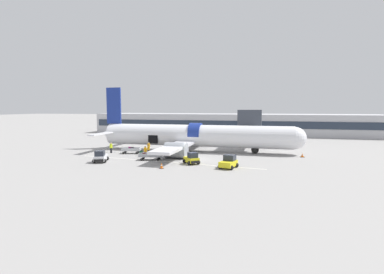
# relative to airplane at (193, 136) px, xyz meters

# --- Properties ---
(ground_plane) EXTENTS (500.00, 500.00, 0.00)m
(ground_plane) POSITION_rel_airplane_xyz_m (1.97, -7.76, -2.56)
(ground_plane) COLOR gray
(apron_marking_line) EXTENTS (27.13, 3.54, 0.01)m
(apron_marking_line) POSITION_rel_airplane_xyz_m (-1.26, -10.52, -2.55)
(apron_marking_line) COLOR silver
(apron_marking_line) RESTS_ON ground_plane
(terminal_strip) EXTENTS (76.39, 13.12, 5.54)m
(terminal_strip) POSITION_rel_airplane_xyz_m (1.97, 34.83, 0.22)
(terminal_strip) COLOR #B2B2B7
(terminal_strip) RESTS_ON ground_plane
(jet_bridge_stub) EXTENTS (3.93, 14.20, 6.97)m
(jet_bridge_stub) POSITION_rel_airplane_xyz_m (9.17, 7.86, 2.57)
(jet_bridge_stub) COLOR #4C4C51
(jet_bridge_stub) RESTS_ON ground_plane
(airplane) EXTENTS (35.42, 28.07, 10.88)m
(airplane) POSITION_rel_airplane_xyz_m (0.00, 0.00, 0.00)
(airplane) COLOR silver
(airplane) RESTS_ON ground_plane
(baggage_tug_lead) EXTENTS (2.39, 2.99, 1.59)m
(baggage_tug_lead) POSITION_rel_airplane_xyz_m (7.76, -12.42, -1.88)
(baggage_tug_lead) COLOR yellow
(baggage_tug_lead) RESTS_ON ground_plane
(baggage_tug_mid) EXTENTS (2.57, 3.50, 1.60)m
(baggage_tug_mid) POSITION_rel_airplane_xyz_m (-9.66, -12.78, -1.87)
(baggage_tug_mid) COLOR silver
(baggage_tug_mid) RESTS_ON ground_plane
(baggage_tug_rear) EXTENTS (2.51, 2.63, 1.56)m
(baggage_tug_rear) POSITION_rel_airplane_xyz_m (2.72, -11.07, -1.91)
(baggage_tug_rear) COLOR yellow
(baggage_tug_rear) RESTS_ON ground_plane
(baggage_cart_loading) EXTENTS (3.98, 2.15, 1.08)m
(baggage_cart_loading) POSITION_rel_airplane_xyz_m (-8.88, -4.95, -2.07)
(baggage_cart_loading) COLOR #B7BABF
(baggage_cart_loading) RESTS_ON ground_plane
(baggage_cart_queued) EXTENTS (4.20, 2.32, 0.99)m
(baggage_cart_queued) POSITION_rel_airplane_xyz_m (-3.56, -9.62, -2.06)
(baggage_cart_queued) COLOR #999BA0
(baggage_cart_queued) RESTS_ON ground_plane
(ground_crew_loader_a) EXTENTS (0.50, 0.53, 1.61)m
(ground_crew_loader_a) POSITION_rel_airplane_xyz_m (-6.95, -2.56, -1.71)
(ground_crew_loader_a) COLOR black
(ground_crew_loader_a) RESTS_ON ground_plane
(ground_crew_loader_b) EXTENTS (0.58, 0.48, 1.66)m
(ground_crew_loader_b) POSITION_rel_airplane_xyz_m (-5.40, -7.48, -1.69)
(ground_crew_loader_b) COLOR black
(ground_crew_loader_b) RESTS_ON ground_plane
(ground_crew_driver) EXTENTS (0.48, 0.60, 1.72)m
(ground_crew_driver) POSITION_rel_airplane_xyz_m (-12.37, -5.28, -1.65)
(ground_crew_driver) COLOR black
(ground_crew_driver) RESTS_ON ground_plane
(ground_crew_supervisor) EXTENTS (0.52, 0.47, 1.54)m
(ground_crew_supervisor) POSITION_rel_airplane_xyz_m (-5.77, -5.42, -1.75)
(ground_crew_supervisor) COLOR black
(ground_crew_supervisor) RESTS_ON ground_plane
(suitcase_on_tarmac_upright) EXTENTS (0.50, 0.39, 0.84)m
(suitcase_on_tarmac_upright) POSITION_rel_airplane_xyz_m (-6.49, -6.55, -2.19)
(suitcase_on_tarmac_upright) COLOR #14472D
(suitcase_on_tarmac_upright) RESTS_ON ground_plane
(safety_cone_nose) EXTENTS (0.63, 0.63, 0.59)m
(safety_cone_nose) POSITION_rel_airplane_xyz_m (17.29, -1.64, -2.28)
(safety_cone_nose) COLOR black
(safety_cone_nose) RESTS_ON ground_plane
(safety_cone_engine_left) EXTENTS (0.50, 0.50, 0.71)m
(safety_cone_engine_left) POSITION_rel_airplane_xyz_m (-0.08, -14.85, -2.23)
(safety_cone_engine_left) COLOR black
(safety_cone_engine_left) RESTS_ON ground_plane
(safety_cone_wingtip) EXTENTS (0.44, 0.44, 0.77)m
(safety_cone_wingtip) POSITION_rel_airplane_xyz_m (0.97, -6.47, -2.19)
(safety_cone_wingtip) COLOR black
(safety_cone_wingtip) RESTS_ON ground_plane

